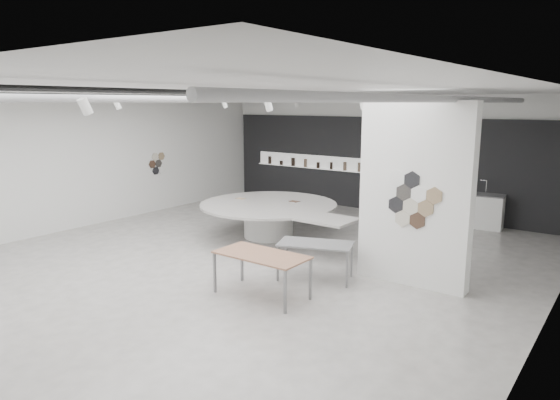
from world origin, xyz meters
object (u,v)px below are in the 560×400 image
Objects in this scene: sample_table_wood at (262,257)px; display_island at (270,215)px; partition_column at (415,195)px; sample_table_stone at (315,246)px; kitchen_counter at (472,210)px.

display_island is at bearing 125.28° from sample_table_wood.
display_island is (-4.37, 1.08, -1.19)m from partition_column.
display_island is at bearing 143.24° from sample_table_stone.
kitchen_counter reaches higher than sample_table_stone.
partition_column is at bearing 29.50° from sample_table_stone.
partition_column is 4.66m from display_island.
sample_table_stone is at bearing -150.50° from partition_column.
display_island reaches higher than sample_table_wood.
kitchen_counter reaches higher than sample_table_wood.
partition_column reaches higher than kitchen_counter.
sample_table_wood is at bearing -52.79° from display_island.
display_island is 2.86× the size of sample_table_stone.
display_island is at bearing 166.14° from partition_column.
sample_table_wood is at bearing -106.86° from kitchen_counter.
kitchen_counter is at bearing 78.74° from sample_table_stone.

